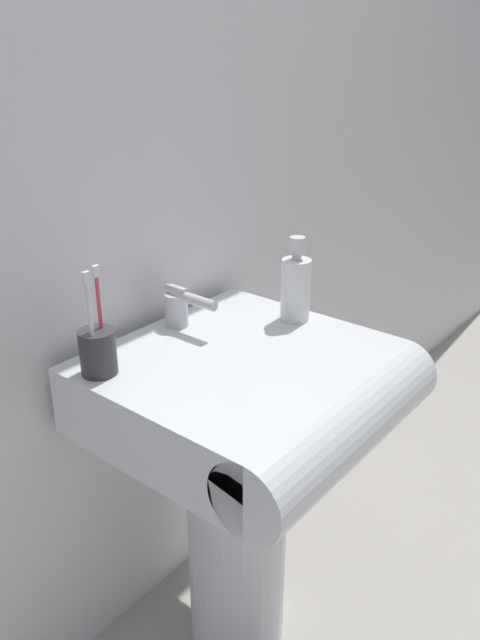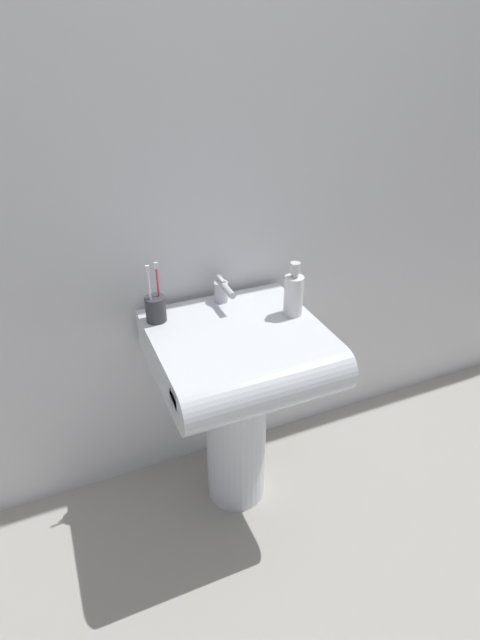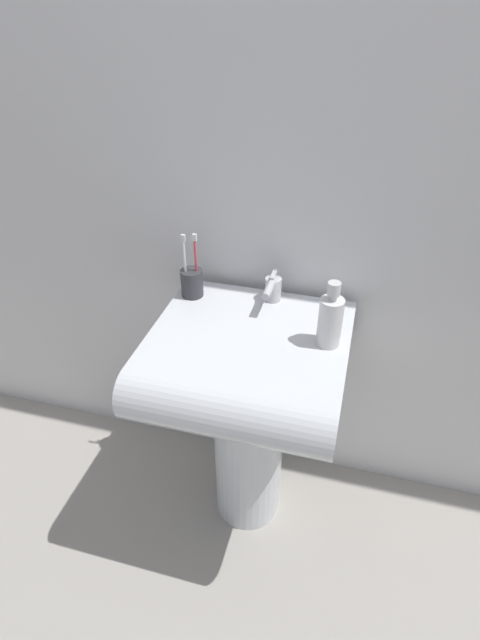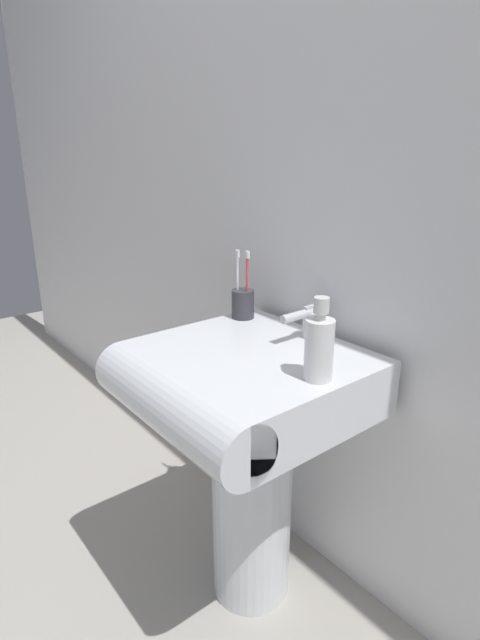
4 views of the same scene
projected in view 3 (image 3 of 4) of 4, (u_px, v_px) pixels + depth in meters
The scene contains 7 objects.
ground_plane at pixel (248, 502), 1.74m from camera, with size 6.00×6.00×0.00m, color #ADA89E.
wall_back at pixel (278, 125), 1.27m from camera, with size 5.00×0.05×2.40m, color white.
sink_pedestal at pixel (249, 444), 1.57m from camera, with size 0.21×0.21×0.60m, color white.
sink_basin at pixel (245, 365), 1.32m from camera, with size 0.52×0.52×0.14m.
faucet at pixel (272, 288), 1.43m from camera, with size 0.05×0.13×0.09m.
toothbrush_cup at pixel (192, 282), 1.46m from camera, with size 0.06×0.06×0.20m.
soap_bottle at pixel (330, 320), 1.24m from camera, with size 0.06×0.06×0.18m.
Camera 3 is at (0.26, -1.04, 1.51)m, focal length 28.00 mm.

